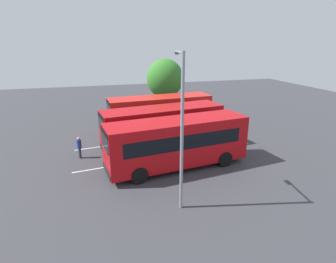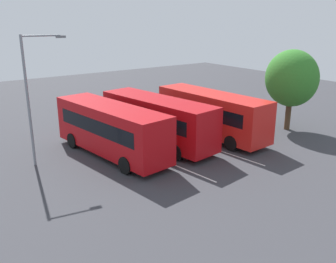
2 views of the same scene
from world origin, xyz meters
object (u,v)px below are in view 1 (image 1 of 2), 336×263
at_px(bus_center_left, 163,126).
at_px(pedestrian, 79,146).
at_px(bus_center_right, 177,142).
at_px(depot_tree, 165,79).
at_px(street_lamp, 181,123).
at_px(bus_far_left, 160,112).

xyz_separation_m(bus_center_left, pedestrian, (6.35, 0.24, -0.88)).
distance_m(bus_center_right, depot_tree, 14.69).
relative_size(bus_center_left, depot_tree, 1.54).
height_order(bus_center_left, street_lamp, street_lamp).
relative_size(bus_center_right, street_lamp, 1.25).
bearing_deg(depot_tree, pedestrian, 48.82).
xyz_separation_m(bus_center_right, depot_tree, (-3.07, -14.18, 2.28)).
bearing_deg(bus_center_left, depot_tree, -114.24).
relative_size(bus_far_left, depot_tree, 1.53).
xyz_separation_m(street_lamp, depot_tree, (-4.29, -18.57, -0.38)).
bearing_deg(street_lamp, bus_center_left, 0.80).
bearing_deg(street_lamp, pedestrian, 42.79).
relative_size(bus_center_left, pedestrian, 5.99).
bearing_deg(street_lamp, bus_center_right, -6.24).
xyz_separation_m(pedestrian, street_lamp, (-5.15, 7.78, 3.53)).
xyz_separation_m(bus_far_left, street_lamp, (2.07, 12.31, 2.66)).
bearing_deg(bus_center_left, bus_far_left, -109.37).
bearing_deg(pedestrian, bus_center_left, -20.21).
relative_size(bus_far_left, bus_center_left, 0.99).
distance_m(bus_center_right, street_lamp, 5.28).
height_order(pedestrian, depot_tree, depot_tree).
height_order(bus_center_right, street_lamp, street_lamp).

